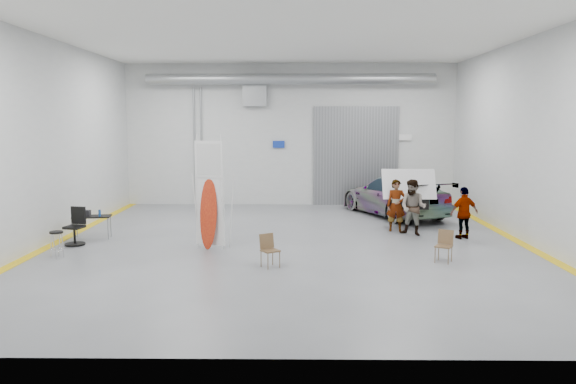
{
  "coord_description": "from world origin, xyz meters",
  "views": [
    {
      "loc": [
        0.19,
        -16.04,
        3.54
      ],
      "look_at": [
        -0.01,
        0.29,
        1.5
      ],
      "focal_mm": 35.0,
      "sensor_mm": 36.0,
      "label": 1
    }
  ],
  "objects_px": {
    "shop_stool": "(57,245)",
    "person_b": "(413,207)",
    "sedan_car": "(394,195)",
    "office_chair": "(75,229)",
    "folding_chair_near": "(270,257)",
    "folding_chair_far": "(443,253)",
    "person_a": "(396,205)",
    "work_table": "(90,216)",
    "person_c": "(464,213)",
    "surfboard_display": "(212,203)"
  },
  "relations": [
    {
      "from": "person_a",
      "to": "shop_stool",
      "type": "bearing_deg",
      "value": -151.11
    },
    {
      "from": "work_table",
      "to": "person_c",
      "type": "bearing_deg",
      "value": 0.45
    },
    {
      "from": "work_table",
      "to": "office_chair",
      "type": "xyz_separation_m",
      "value": [
        -0.11,
        -0.9,
        -0.22
      ]
    },
    {
      "from": "shop_stool",
      "to": "person_b",
      "type": "bearing_deg",
      "value": 17.48
    },
    {
      "from": "person_c",
      "to": "shop_stool",
      "type": "distance_m",
      "value": 11.67
    },
    {
      "from": "surfboard_display",
      "to": "office_chair",
      "type": "distance_m",
      "value": 4.18
    },
    {
      "from": "person_a",
      "to": "office_chair",
      "type": "relative_size",
      "value": 1.57
    },
    {
      "from": "person_b",
      "to": "work_table",
      "type": "height_order",
      "value": "person_b"
    },
    {
      "from": "folding_chair_near",
      "to": "shop_stool",
      "type": "xyz_separation_m",
      "value": [
        -5.63,
        0.87,
        0.1
      ]
    },
    {
      "from": "work_table",
      "to": "office_chair",
      "type": "bearing_deg",
      "value": -96.86
    },
    {
      "from": "sedan_car",
      "to": "surfboard_display",
      "type": "bearing_deg",
      "value": 21.62
    },
    {
      "from": "person_c",
      "to": "work_table",
      "type": "height_order",
      "value": "person_c"
    },
    {
      "from": "person_a",
      "to": "office_chair",
      "type": "height_order",
      "value": "person_a"
    },
    {
      "from": "sedan_car",
      "to": "office_chair",
      "type": "distance_m",
      "value": 11.46
    },
    {
      "from": "surfboard_display",
      "to": "office_chair",
      "type": "relative_size",
      "value": 2.98
    },
    {
      "from": "folding_chair_near",
      "to": "shop_stool",
      "type": "relative_size",
      "value": 1.14
    },
    {
      "from": "sedan_car",
      "to": "person_b",
      "type": "distance_m",
      "value": 3.79
    },
    {
      "from": "person_a",
      "to": "folding_chair_far",
      "type": "bearing_deg",
      "value": -76.17
    },
    {
      "from": "person_b",
      "to": "surfboard_display",
      "type": "bearing_deg",
      "value": -129.23
    },
    {
      "from": "sedan_car",
      "to": "folding_chair_far",
      "type": "bearing_deg",
      "value": 67.79
    },
    {
      "from": "shop_stool",
      "to": "work_table",
      "type": "xyz_separation_m",
      "value": [
        -0.03,
        2.5,
        0.34
      ]
    },
    {
      "from": "folding_chair_near",
      "to": "office_chair",
      "type": "bearing_deg",
      "value": 123.47
    },
    {
      "from": "folding_chair_far",
      "to": "shop_stool",
      "type": "relative_size",
      "value": 1.15
    },
    {
      "from": "folding_chair_far",
      "to": "person_c",
      "type": "bearing_deg",
      "value": 93.94
    },
    {
      "from": "person_c",
      "to": "folding_chair_far",
      "type": "bearing_deg",
      "value": 47.1
    },
    {
      "from": "person_a",
      "to": "person_b",
      "type": "xyz_separation_m",
      "value": [
        0.42,
        -0.65,
        0.03
      ]
    },
    {
      "from": "surfboard_display",
      "to": "work_table",
      "type": "xyz_separation_m",
      "value": [
        -3.96,
        1.4,
        -0.61
      ]
    },
    {
      "from": "shop_stool",
      "to": "work_table",
      "type": "height_order",
      "value": "work_table"
    },
    {
      "from": "surfboard_display",
      "to": "person_c",
      "type": "bearing_deg",
      "value": 33.22
    },
    {
      "from": "person_a",
      "to": "work_table",
      "type": "relative_size",
      "value": 1.45
    },
    {
      "from": "person_b",
      "to": "folding_chair_far",
      "type": "bearing_deg",
      "value": -56.92
    },
    {
      "from": "work_table",
      "to": "folding_chair_near",
      "type": "bearing_deg",
      "value": -30.83
    },
    {
      "from": "folding_chair_far",
      "to": "office_chair",
      "type": "bearing_deg",
      "value": -161.65
    },
    {
      "from": "person_b",
      "to": "work_table",
      "type": "relative_size",
      "value": 1.5
    },
    {
      "from": "sedan_car",
      "to": "work_table",
      "type": "distance_m",
      "value": 10.97
    },
    {
      "from": "shop_stool",
      "to": "office_chair",
      "type": "bearing_deg",
      "value": 94.87
    },
    {
      "from": "sedan_car",
      "to": "shop_stool",
      "type": "xyz_separation_m",
      "value": [
        -10.01,
        -6.91,
        -0.41
      ]
    },
    {
      "from": "folding_chair_near",
      "to": "folding_chair_far",
      "type": "bearing_deg",
      "value": -26.35
    },
    {
      "from": "person_c",
      "to": "shop_stool",
      "type": "bearing_deg",
      "value": -4.81
    },
    {
      "from": "office_chair",
      "to": "person_a",
      "type": "bearing_deg",
      "value": 25.4
    },
    {
      "from": "folding_chair_far",
      "to": "shop_stool",
      "type": "bearing_deg",
      "value": -152.75
    },
    {
      "from": "folding_chair_far",
      "to": "person_a",
      "type": "bearing_deg",
      "value": 125.74
    },
    {
      "from": "sedan_car",
      "to": "work_table",
      "type": "height_order",
      "value": "sedan_car"
    },
    {
      "from": "work_table",
      "to": "person_b",
      "type": "bearing_deg",
      "value": 3.59
    },
    {
      "from": "sedan_car",
      "to": "person_c",
      "type": "bearing_deg",
      "value": 85.43
    },
    {
      "from": "folding_chair_near",
      "to": "shop_stool",
      "type": "bearing_deg",
      "value": 137.9
    },
    {
      "from": "work_table",
      "to": "shop_stool",
      "type": "bearing_deg",
      "value": -89.36
    },
    {
      "from": "person_a",
      "to": "surfboard_display",
      "type": "relative_size",
      "value": 0.53
    },
    {
      "from": "sedan_car",
      "to": "folding_chair_near",
      "type": "distance_m",
      "value": 8.95
    },
    {
      "from": "sedan_car",
      "to": "shop_stool",
      "type": "relative_size",
      "value": 7.42
    }
  ]
}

